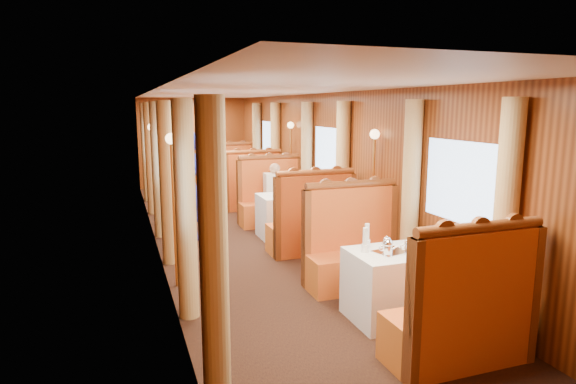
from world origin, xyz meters
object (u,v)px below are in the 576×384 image
banquette_near_fwd (461,319)px  tea_tray (391,252)px  banquette_near_aft (355,253)px  passenger (275,188)px  table_mid (289,216)px  table_near (398,284)px  teapot_back (387,246)px  teapot_left (388,250)px  teapot_right (409,249)px  rose_vase_far (242,163)px  table_far (241,185)px  rose_vase_mid (289,185)px  banquette_mid_aft (272,202)px  fruit_plate (428,249)px  banquette_mid_fwd (311,226)px  steward (188,186)px  banquette_far_aft (232,178)px  banquette_far_fwd (252,190)px

banquette_near_fwd → tea_tray: bearing=96.7°
banquette_near_aft → tea_tray: (-0.12, -1.03, 0.33)m
banquette_near_fwd → passenger: bearing=90.0°
table_mid → passenger: (-0.00, 0.79, 0.37)m
table_near → banquette_near_fwd: (0.00, -1.01, 0.05)m
tea_tray → teapot_back: teapot_back is taller
teapot_left → passenger: size_ratio=0.22×
teapot_right → rose_vase_far: 7.17m
banquette_near_aft → table_far: bearing=90.0°
table_far → passenger: bearing=-90.0°
table_near → banquette_near_fwd: 1.02m
banquette_near_aft → rose_vase_mid: bearing=90.0°
banquette_mid_aft → teapot_left: size_ratio=8.06×
teapot_right → rose_vase_mid: size_ratio=0.43×
banquette_near_aft → table_mid: size_ratio=1.28×
teapot_back → rose_vase_mid: (0.13, 3.47, 0.12)m
table_far → tea_tray: 7.03m
fruit_plate → teapot_back: bearing=159.7°
teapot_right → rose_vase_mid: bearing=113.8°
banquette_mid_fwd → passenger: bearing=90.0°
teapot_left → steward: steward is taller
table_near → table_far: same height
table_near → passenger: 4.30m
banquette_far_aft → passenger: size_ratio=1.76×
banquette_near_aft → tea_tray: 1.09m
banquette_mid_fwd → fruit_plate: bearing=-83.8°
teapot_left → passenger: 4.40m
banquette_far_aft → teapot_left: 8.13m
table_near → table_mid: size_ratio=1.00×
table_mid → tea_tray: 3.54m
banquette_mid_fwd → table_mid: bearing=90.0°
table_mid → teapot_right: size_ratio=6.79×
table_near → banquette_near_fwd: size_ratio=0.78×
banquette_near_fwd → banquette_mid_fwd: 3.50m
teapot_back → rose_vase_mid: rose_vase_mid is taller
banquette_mid_aft → banquette_far_fwd: same height
teapot_right → teapot_back: bearing=153.5°
banquette_mid_fwd → tea_tray: bearing=-92.7°
passenger → banquette_far_fwd: bearing=90.0°
fruit_plate → banquette_far_fwd: bearing=92.7°
steward → tea_tray: bearing=1.1°
tea_tray → rose_vase_mid: bearing=88.1°
table_far → banquette_mid_fwd: bearing=-90.0°
banquette_near_aft → rose_vase_mid: banquette_near_aft is taller
table_near → banquette_near_aft: 1.02m
passenger → teapot_left: bearing=-92.8°
banquette_mid_fwd → teapot_back: banquette_mid_fwd is taller
banquette_mid_aft → banquette_far_aft: (0.00, 3.50, 0.00)m
banquette_far_fwd → rose_vase_far: (0.03, 1.04, 0.50)m
passenger → table_far: bearing=90.0°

